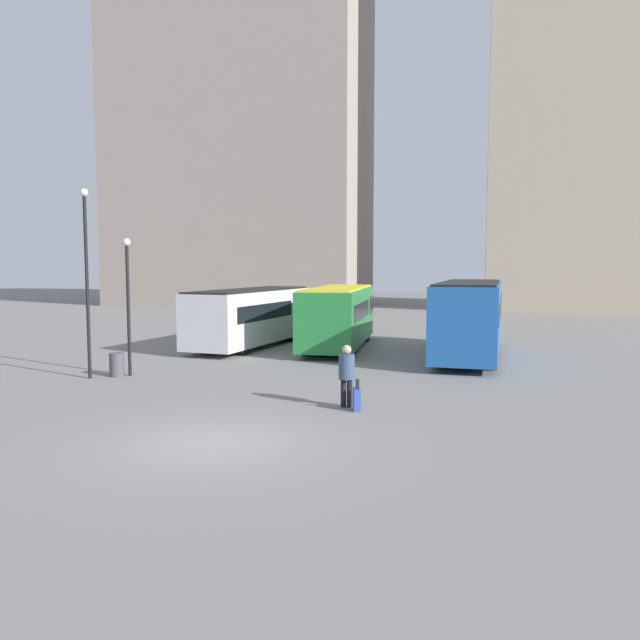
# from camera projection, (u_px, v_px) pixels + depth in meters

# --- Properties ---
(ground_plane) EXTENTS (160.00, 160.00, 0.00)m
(ground_plane) POSITION_uv_depth(u_px,v_px,m) (214.00, 443.00, 14.18)
(ground_plane) COLOR slate
(building_block_left) EXTENTS (25.18, 13.80, 34.67)m
(building_block_left) POSITION_uv_depth(u_px,v_px,m) (242.00, 136.00, 64.19)
(building_block_left) COLOR gray
(building_block_left) RESTS_ON ground_plane
(building_block_right) EXTENTS (16.78, 12.64, 43.39)m
(building_block_right) POSITION_uv_depth(u_px,v_px,m) (587.00, 66.00, 55.47)
(building_block_right) COLOR tan
(building_block_right) RESTS_ON ground_plane
(bus_0) EXTENTS (3.52, 9.44, 2.86)m
(bus_0) POSITION_uv_depth(u_px,v_px,m) (252.00, 315.00, 31.01)
(bus_0) COLOR silver
(bus_0) RESTS_ON ground_plane
(bus_1) EXTENTS (3.17, 9.30, 2.97)m
(bus_1) POSITION_uv_depth(u_px,v_px,m) (339.00, 315.00, 30.40)
(bus_1) COLOR #237A38
(bus_1) RESTS_ON ground_plane
(bus_2) EXTENTS (2.90, 9.90, 3.32)m
(bus_2) POSITION_uv_depth(u_px,v_px,m) (470.00, 316.00, 27.25)
(bus_2) COLOR #1E56A3
(bus_2) RESTS_ON ground_plane
(traveler) EXTENTS (0.57, 0.57, 1.78)m
(traveler) POSITION_uv_depth(u_px,v_px,m) (347.00, 370.00, 17.66)
(traveler) COLOR black
(traveler) RESTS_ON ground_plane
(suitcase) EXTENTS (0.30, 0.45, 0.92)m
(suitcase) POSITION_uv_depth(u_px,v_px,m) (357.00, 399.00, 17.28)
(suitcase) COLOR #334CB2
(suitcase) RESTS_ON ground_plane
(lamp_post_0) EXTENTS (0.28, 0.28, 6.70)m
(lamp_post_0) POSITION_uv_depth(u_px,v_px,m) (87.00, 270.00, 21.93)
(lamp_post_0) COLOR black
(lamp_post_0) RESTS_ON ground_plane
(lamp_post_1) EXTENTS (0.28, 0.28, 4.99)m
(lamp_post_1) POSITION_uv_depth(u_px,v_px,m) (128.00, 294.00, 22.56)
(lamp_post_1) COLOR black
(lamp_post_1) RESTS_ON ground_plane
(trash_bin) EXTENTS (0.52, 0.52, 0.85)m
(trash_bin) POSITION_uv_depth(u_px,v_px,m) (117.00, 365.00, 22.64)
(trash_bin) COLOR #47474C
(trash_bin) RESTS_ON ground_plane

